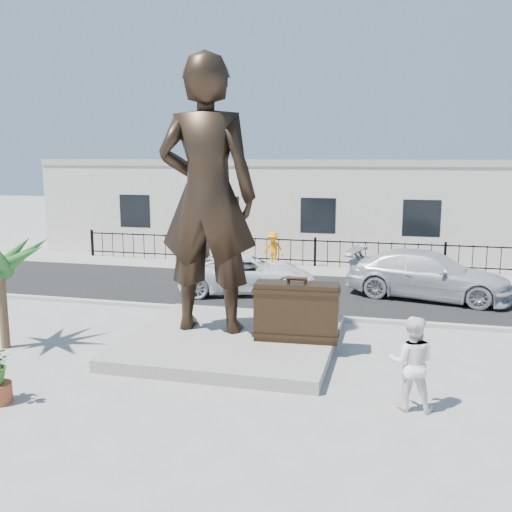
{
  "coord_description": "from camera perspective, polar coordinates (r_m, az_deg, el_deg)",
  "views": [
    {
      "loc": [
        3.52,
        -12.05,
        4.84
      ],
      "look_at": [
        0.0,
        2.0,
        2.3
      ],
      "focal_mm": 40.0,
      "sensor_mm": 36.0,
      "label": 1
    }
  ],
  "objects": [
    {
      "name": "fence",
      "position": [
        25.45,
        5.93,
        0.3
      ],
      "size": [
        22.0,
        0.1,
        1.2
      ],
      "primitive_type": "cube",
      "color": "black",
      "rests_on": "ground"
    },
    {
      "name": "tourist",
      "position": [
        11.52,
        15.3,
        -10.28
      ],
      "size": [
        0.9,
        0.71,
        1.85
      ],
      "primitive_type": "imported",
      "rotation": [
        0.0,
        0.0,
        3.14
      ],
      "color": "white",
      "rests_on": "ground"
    },
    {
      "name": "car_silver",
      "position": [
        20.51,
        16.85,
        -1.81
      ],
      "size": [
        5.88,
        3.33,
        1.61
      ],
      "primitive_type": "imported",
      "rotation": [
        0.0,
        0.0,
        1.37
      ],
      "color": "#BABCBF",
      "rests_on": "street"
    },
    {
      "name": "far_sidewalk",
      "position": [
        24.78,
        5.64,
        -1.35
      ],
      "size": [
        40.0,
        2.5,
        0.02
      ],
      "primitive_type": "cube",
      "color": "#9E9991",
      "rests_on": "ground"
    },
    {
      "name": "worker",
      "position": [
        25.11,
        1.72,
        0.67
      ],
      "size": [
        1.11,
        0.79,
        1.56
      ],
      "primitive_type": "imported",
      "rotation": [
        0.0,
        0.0,
        -0.23
      ],
      "color": "orange",
      "rests_on": "far_sidewalk"
    },
    {
      "name": "curb",
      "position": [
        17.58,
        1.99,
        -5.84
      ],
      "size": [
        40.0,
        0.25,
        0.12
      ],
      "primitive_type": "cube",
      "color": "#A5A399",
      "rests_on": "ground"
    },
    {
      "name": "ground",
      "position": [
        13.45,
        -2.11,
        -11.14
      ],
      "size": [
        100.0,
        100.0,
        0.0
      ],
      "primitive_type": "plane",
      "color": "#9E9991",
      "rests_on": "ground"
    },
    {
      "name": "building",
      "position": [
        29.38,
        7.16,
        4.71
      ],
      "size": [
        28.0,
        7.0,
        4.4
      ],
      "primitive_type": "cube",
      "color": "silver",
      "rests_on": "ground"
    },
    {
      "name": "plinth",
      "position": [
        14.89,
        -2.36,
        -8.42
      ],
      "size": [
        5.2,
        5.2,
        0.3
      ],
      "primitive_type": "cube",
      "color": "gray",
      "rests_on": "ground"
    },
    {
      "name": "car_white",
      "position": [
        20.47,
        -1.0,
        -1.75
      ],
      "size": [
        5.35,
        3.6,
        1.36
      ],
      "primitive_type": "imported",
      "rotation": [
        0.0,
        0.0,
        1.87
      ],
      "color": "white",
      "rests_on": "street"
    },
    {
      "name": "suitcase",
      "position": [
        14.28,
        4.07,
        -5.57
      ],
      "size": [
        2.1,
        0.78,
        1.45
      ],
      "primitive_type": "cube",
      "rotation": [
        0.0,
        0.0,
        0.06
      ],
      "color": "black",
      "rests_on": "plinth"
    },
    {
      "name": "street",
      "position": [
        20.92,
        4.01,
        -3.45
      ],
      "size": [
        40.0,
        7.0,
        0.01
      ],
      "primitive_type": "cube",
      "color": "black",
      "rests_on": "ground"
    },
    {
      "name": "statue",
      "position": [
        14.75,
        -4.91,
        5.96
      ],
      "size": [
        2.65,
        1.81,
        7.05
      ],
      "primitive_type": "imported",
      "rotation": [
        0.0,
        0.0,
        3.19
      ],
      "color": "black",
      "rests_on": "plinth"
    },
    {
      "name": "palm_tree",
      "position": [
        16.13,
        -23.71,
        -8.38
      ],
      "size": [
        1.8,
        1.8,
        3.2
      ],
      "primitive_type": null,
      "color": "#1D501E",
      "rests_on": "ground"
    }
  ]
}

